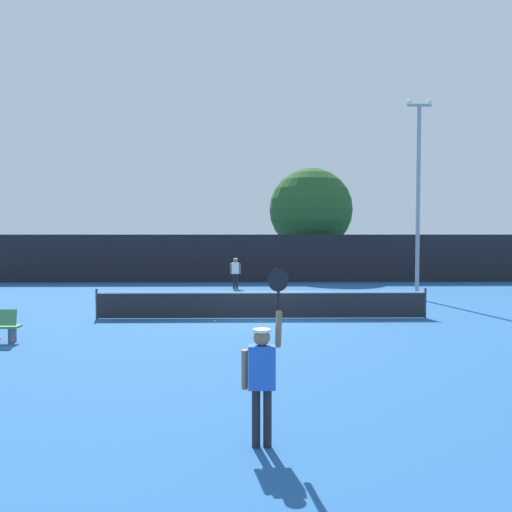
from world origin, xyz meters
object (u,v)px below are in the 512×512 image
object	(u,v)px
tennis_ball	(215,321)
player_serving	(262,369)
parked_car_near	(145,264)
light_pole	(418,187)
player_receiving	(235,270)
large_tree	(311,210)

from	to	relation	value
tennis_ball	player_serving	bearing A→B (deg)	-82.90
tennis_ball	parked_car_near	distance (m)	21.76
parked_car_near	tennis_ball	bearing A→B (deg)	-80.53
player_serving	parked_car_near	bearing A→B (deg)	103.83
player_serving	light_pole	xyz separation A→B (m)	(7.63, 16.60, 4.02)
player_serving	tennis_ball	size ratio (longest dim) A/B	37.15
player_serving	light_pole	world-z (taller)	light_pole
player_receiving	player_serving	bearing A→B (deg)	92.23
tennis_ball	light_pole	world-z (taller)	light_pole
player_serving	parked_car_near	xyz separation A→B (m)	(-7.70, 31.27, -0.34)
tennis_ball	light_pole	distance (m)	11.97
tennis_ball	parked_car_near	xyz separation A→B (m)	(-6.39, 20.79, 0.74)
tennis_ball	large_tree	world-z (taller)	large_tree
parked_car_near	large_tree	bearing A→B (deg)	-17.82
player_serving	player_receiving	size ratio (longest dim) A/B	1.51
player_serving	large_tree	world-z (taller)	large_tree
tennis_ball	large_tree	size ratio (longest dim) A/B	0.01
player_receiving	large_tree	bearing A→B (deg)	-122.61
large_tree	parked_car_near	world-z (taller)	large_tree
light_pole	tennis_ball	bearing A→B (deg)	-145.57
player_receiving	parked_car_near	size ratio (longest dim) A/B	0.38
light_pole	large_tree	xyz separation A→B (m)	(-3.37, 12.52, -0.47)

